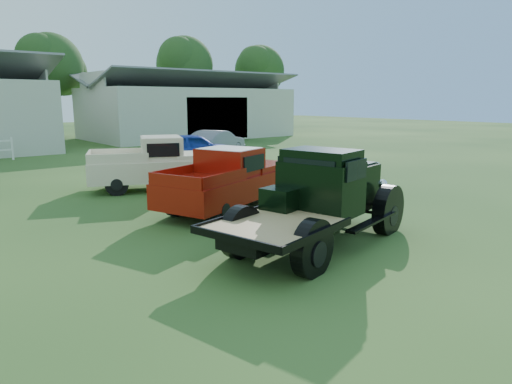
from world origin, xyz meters
TOP-DOWN VIEW (x-y plane):
  - ground at (0.00, 0.00)m, footprint 120.00×120.00m
  - shed_right at (14.00, 27.00)m, footprint 16.80×9.20m
  - tree_c at (5.00, 33.00)m, footprint 5.40×5.40m
  - tree_d at (18.00, 34.00)m, footprint 6.00×6.00m
  - tree_e at (26.00, 32.00)m, footprint 5.70×5.70m
  - vintage_flatbed at (0.80, -0.16)m, footprint 5.61×3.19m
  - red_pickup at (1.31, 3.81)m, footprint 5.25×3.43m
  - white_pickup at (1.21, 7.83)m, footprint 5.32×3.75m
  - misc_car_blue at (5.48, 12.49)m, footprint 4.86×3.05m
  - misc_car_grey at (8.27, 14.54)m, footprint 4.62×3.33m

SIDE VIEW (x-z plane):
  - ground at x=0.00m, z-range 0.00..0.00m
  - misc_car_grey at x=8.27m, z-range 0.00..1.45m
  - misc_car_blue at x=5.48m, z-range 0.00..1.54m
  - red_pickup at x=1.31m, z-range 0.00..1.79m
  - white_pickup at x=1.21m, z-range 0.00..1.82m
  - vintage_flatbed at x=0.80m, z-range 0.00..2.09m
  - shed_right at x=14.00m, z-range 0.00..5.20m
  - tree_c at x=5.00m, z-range 0.00..9.00m
  - tree_e at x=26.00m, z-range 0.00..9.50m
  - tree_d at x=18.00m, z-range 0.00..10.00m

